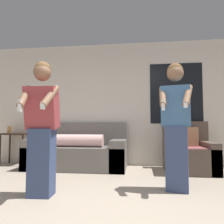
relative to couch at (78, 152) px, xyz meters
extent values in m
plane|color=tan|center=(0.76, -2.37, -0.32)|extent=(14.00, 14.00, 0.00)
cube|color=silver|center=(0.76, 0.49, 1.03)|extent=(6.61, 0.06, 2.70)
cube|color=black|center=(2.03, 0.45, 1.23)|extent=(1.10, 0.01, 1.30)
cube|color=slate|center=(0.00, -0.05, -0.10)|extent=(1.95, 0.91, 0.44)
cube|color=slate|center=(0.00, 0.30, 0.36)|extent=(1.95, 0.22, 0.47)
cube|color=slate|center=(-0.84, -0.05, -0.03)|extent=(0.28, 0.91, 0.58)
cube|color=slate|center=(0.84, -0.05, -0.03)|extent=(0.28, 0.91, 0.58)
cylinder|color=beige|center=(0.00, -0.16, 0.24)|extent=(1.07, 0.24, 0.24)
cube|color=brown|center=(2.15, -0.11, -0.09)|extent=(0.86, 0.91, 0.45)
cube|color=brown|center=(2.15, 0.25, 0.37)|extent=(0.86, 0.20, 0.48)
cube|color=brown|center=(1.80, -0.11, -0.04)|extent=(0.18, 0.91, 0.55)
cube|color=brown|center=(2.49, -0.11, -0.04)|extent=(0.18, 0.91, 0.55)
cube|color=#994C51|center=(2.15, -0.15, 0.14)|extent=(0.73, 0.73, 0.01)
cube|color=#A87F56|center=(2.15, -0.04, 0.32)|extent=(0.36, 0.14, 0.36)
cube|color=#332319|center=(-1.47, 0.21, 0.35)|extent=(0.59, 0.43, 0.04)
cylinder|color=#332319|center=(-1.72, 0.04, 0.01)|extent=(0.04, 0.04, 0.66)
cylinder|color=#332319|center=(-1.22, 0.04, 0.01)|extent=(0.04, 0.04, 0.66)
cylinder|color=#332319|center=(-1.72, 0.39, 0.01)|extent=(0.04, 0.04, 0.66)
cylinder|color=#332319|center=(-1.22, 0.39, 0.01)|extent=(0.04, 0.04, 0.66)
cube|color=tan|center=(-1.62, 0.19, 0.44)|extent=(0.10, 0.02, 0.17)
cube|color=#384770|center=(0.06, -1.78, 0.08)|extent=(0.29, 0.25, 0.81)
cube|color=#99383D|center=(0.06, -1.81, 0.74)|extent=(0.38, 0.33, 0.55)
sphere|color=brown|center=(0.06, -1.83, 1.17)|extent=(0.21, 0.21, 0.21)
sphere|color=brown|center=(0.06, -1.82, 1.21)|extent=(0.20, 0.20, 0.20)
cylinder|color=brown|center=(-0.09, -1.97, 0.86)|extent=(0.15, 0.36, 0.31)
cube|color=white|center=(-0.05, -2.12, 0.74)|extent=(0.04, 0.04, 0.13)
cylinder|color=brown|center=(0.22, -1.95, 0.86)|extent=(0.11, 0.36, 0.31)
cube|color=white|center=(0.20, -2.10, 0.74)|extent=(0.05, 0.04, 0.08)
cube|color=#384770|center=(1.72, -1.36, 0.10)|extent=(0.32, 0.30, 0.83)
cube|color=#3D6693|center=(1.72, -1.37, 0.78)|extent=(0.41, 0.31, 0.54)
sphere|color=brown|center=(1.72, -1.37, 1.22)|extent=(0.22, 0.22, 0.22)
sphere|color=brown|center=(1.72, -1.36, 1.26)|extent=(0.21, 0.21, 0.21)
cylinder|color=brown|center=(1.53, -1.48, 0.90)|extent=(0.11, 0.36, 0.32)
cube|color=white|center=(1.52, -1.63, 0.77)|extent=(0.04, 0.04, 0.13)
cylinder|color=brown|center=(1.83, -1.55, 0.90)|extent=(0.21, 0.36, 0.32)
cube|color=white|center=(1.78, -1.69, 0.77)|extent=(0.05, 0.04, 0.08)
camera|label=1|loc=(1.23, -4.33, 0.51)|focal=35.00mm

